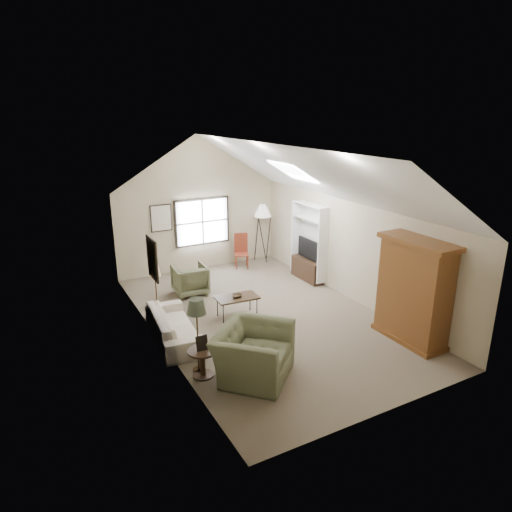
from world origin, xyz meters
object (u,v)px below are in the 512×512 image
armoire (414,291)px  sofa (174,326)px  armchair_near (253,353)px  armchair_far (190,280)px  side_table (203,363)px  coffee_table (237,307)px  side_chair (241,251)px

armoire → sofa: bearing=151.5°
armoire → armchair_near: 3.63m
armchair_far → side_table: (-1.20, -3.81, -0.12)m
sofa → side_table: size_ratio=3.99×
sofa → armchair_far: size_ratio=2.48×
armoire → coffee_table: bearing=134.7°
armchair_near → coffee_table: bearing=26.8°
side_table → armoire: bearing=-10.1°
armoire → side_table: (-4.38, 0.78, -0.83)m
sofa → side_table: sofa is taller
coffee_table → side_chair: (1.65, 3.04, 0.28)m
armchair_far → side_table: armchair_far is taller
side_table → side_chair: (3.31, 5.00, 0.26)m
armoire → sofa: 5.05m
coffee_table → side_chair: size_ratio=0.92×
armchair_far → side_chair: side_chair is taller
sofa → armchair_far: armchair_far is taller
armoire → side_table: size_ratio=4.13×
armoire → armchair_far: armoire is taller
coffee_table → side_chair: bearing=61.5°
side_table → armchair_near: bearing=-26.7°
armoire → armchair_far: size_ratio=2.56×
armchair_far → armchair_near: bearing=88.6°
armoire → side_chair: (-1.07, 5.78, -0.57)m
armchair_near → side_chair: (2.49, 5.42, 0.07)m
side_table → side_chair: size_ratio=0.50×
armoire → side_chair: size_ratio=2.07×
coffee_table → armchair_far: bearing=104.3°
armchair_far → sofa: bearing=65.1°
side_chair → sofa: bearing=-112.4°
armchair_near → armchair_far: 4.24m
side_chair → armchair_far: bearing=-128.7°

